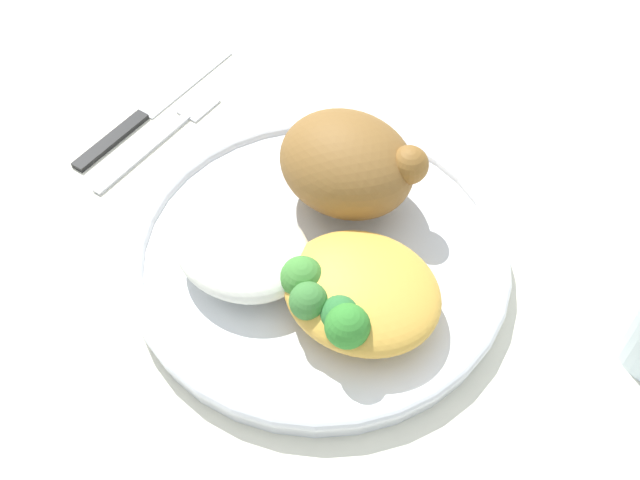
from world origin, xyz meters
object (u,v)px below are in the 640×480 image
at_px(rice_pile, 242,249).
at_px(fork, 164,134).
at_px(mac_cheese_with_broccoli, 355,294).
at_px(knife, 143,114).
at_px(plate, 320,257).
at_px(roasted_chicken, 349,164).

distance_m(rice_pile, fork, 0.17).
xyz_separation_m(rice_pile, mac_cheese_with_broccoli, (0.09, 0.01, 0.00)).
bearing_deg(knife, plate, -11.29).
bearing_deg(roasted_chicken, rice_pile, -104.26).
distance_m(plate, fork, 0.19).
relative_size(plate, mac_cheese_with_broccoli, 2.53).
height_order(roasted_chicken, fork, roasted_chicken).
bearing_deg(rice_pile, mac_cheese_with_broccoli, 8.40).
height_order(rice_pile, mac_cheese_with_broccoli, mac_cheese_with_broccoli).
bearing_deg(rice_pile, roasted_chicken, 75.74).
distance_m(plate, rice_pile, 0.06).
height_order(roasted_chicken, rice_pile, roasted_chicken).
xyz_separation_m(rice_pile, fork, (-0.15, 0.08, -0.03)).
xyz_separation_m(roasted_chicken, fork, (-0.17, -0.02, -0.05)).
relative_size(rice_pile, knife, 0.53).
bearing_deg(mac_cheese_with_broccoli, roasted_chicken, 126.16).
xyz_separation_m(plate, knife, (-0.22, 0.04, -0.01)).
relative_size(plate, fork, 1.94).
bearing_deg(rice_pile, plate, 48.34).
distance_m(roasted_chicken, mac_cheese_with_broccoli, 0.10).
relative_size(plate, roasted_chicken, 2.53).
bearing_deg(roasted_chicken, knife, -177.11).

